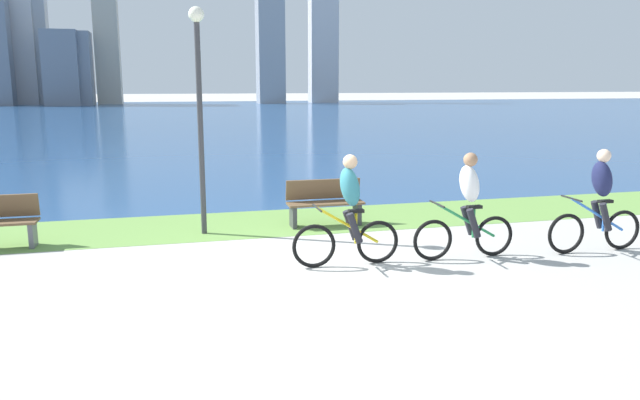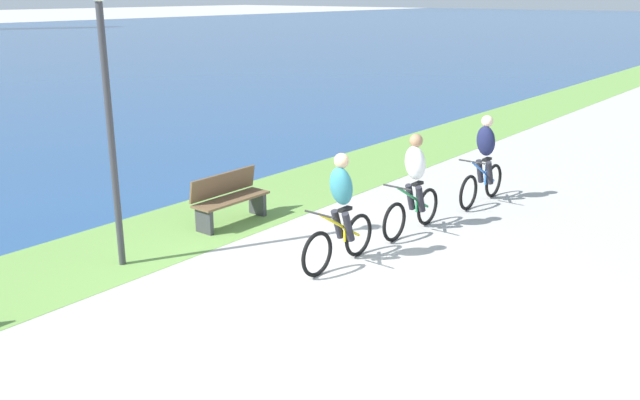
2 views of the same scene
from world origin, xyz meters
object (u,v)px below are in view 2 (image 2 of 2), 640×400
object	(u,v)px
cyclist_lead	(340,211)
bench_near_path	(229,199)
cyclist_distant_rear	(484,161)
cyclist_trailing	(414,185)
lamppost_tall	(107,88)

from	to	relation	value
cyclist_lead	bench_near_path	distance (m)	2.74
cyclist_distant_rear	bench_near_path	distance (m)	4.91
cyclist_lead	cyclist_trailing	size ratio (longest dim) A/B	0.99
cyclist_lead	cyclist_distant_rear	world-z (taller)	cyclist_lead
cyclist_trailing	lamppost_tall	bearing A→B (deg)	146.27
lamppost_tall	cyclist_trailing	bearing A→B (deg)	-33.73
cyclist_lead	bench_near_path	xyz separation A→B (m)	(0.32, 2.69, -0.39)
cyclist_trailing	cyclist_lead	bearing A→B (deg)	177.56
cyclist_lead	bench_near_path	bearing A→B (deg)	83.13
cyclist_distant_rear	bench_near_path	bearing A→B (deg)	142.96
cyclist_trailing	cyclist_distant_rear	world-z (taller)	cyclist_distant_rear
cyclist_distant_rear	cyclist_trailing	bearing A→B (deg)	175.69
cyclist_distant_rear	lamppost_tall	world-z (taller)	lamppost_tall
cyclist_trailing	cyclist_distant_rear	size ratio (longest dim) A/B	0.99
cyclist_trailing	lamppost_tall	xyz separation A→B (m)	(-3.97, 2.65, 1.81)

